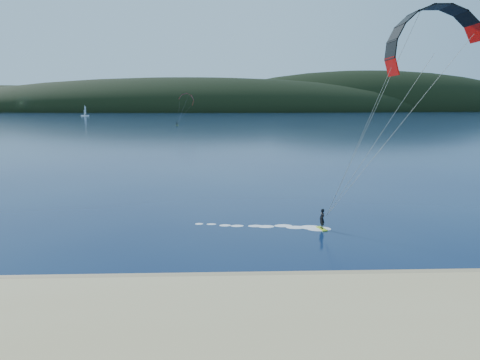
% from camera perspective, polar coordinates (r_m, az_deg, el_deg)
% --- Properties ---
extents(ground, '(1800.00, 1800.00, 0.00)m').
position_cam_1_polar(ground, '(22.14, -11.29, -17.42)').
color(ground, '#071539').
rests_on(ground, ground).
extents(wet_sand, '(220.00, 2.50, 0.10)m').
position_cam_1_polar(wet_sand, '(26.17, -9.72, -12.87)').
color(wet_sand, '#957F56').
rests_on(wet_sand, ground).
extents(headland, '(1200.00, 310.00, 140.00)m').
position_cam_1_polar(headland, '(764.82, -2.44, 8.86)').
color(headland, black).
rests_on(headland, ground).
extents(kitesurfer_near, '(20.62, 7.02, 16.34)m').
position_cam_1_polar(kitesurfer_near, '(33.86, 22.79, 13.71)').
color(kitesurfer_near, '#B3D619').
rests_on(kitesurfer_near, ground).
extents(kitesurfer_far, '(9.99, 5.27, 15.33)m').
position_cam_1_polar(kitesurfer_far, '(223.95, -7.01, 10.06)').
color(kitesurfer_far, '#B3D619').
rests_on(kitesurfer_far, ground).
extents(sailboat, '(7.64, 4.76, 10.64)m').
position_cam_1_polar(sailboat, '(444.46, -19.42, 7.89)').
color(sailboat, white).
rests_on(sailboat, ground).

